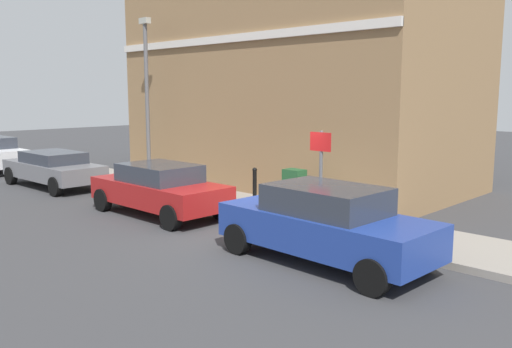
{
  "coord_description": "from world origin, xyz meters",
  "views": [
    {
      "loc": [
        -8.74,
        -8.61,
        3.31
      ],
      "look_at": [
        1.33,
        1.09,
        1.2
      ],
      "focal_mm": 37.59,
      "sensor_mm": 36.0,
      "label": 1
    }
  ],
  "objects": [
    {
      "name": "street_sign",
      "position": [
        1.22,
        -1.11,
        1.66
      ],
      "size": [
        0.08,
        0.6,
        2.3
      ],
      "color": "#59595B",
      "rests_on": "sidewalk"
    },
    {
      "name": "bollard_near_cabinet",
      "position": [
        2.26,
        2.04,
        0.7
      ],
      "size": [
        0.14,
        0.14,
        1.04
      ],
      "color": "black",
      "rests_on": "sidewalk"
    },
    {
      "name": "utility_cabinet",
      "position": [
        2.16,
        0.47,
        0.68
      ],
      "size": [
        0.46,
        0.61,
        1.15
      ],
      "color": "#1E4C28",
      "rests_on": "sidewalk"
    },
    {
      "name": "lamppost",
      "position": [
        2.25,
        7.28,
        3.3
      ],
      "size": [
        0.2,
        0.44,
        5.72
      ],
      "color": "#59595B",
      "rests_on": "sidewalk"
    },
    {
      "name": "corner_building",
      "position": [
        6.44,
        3.98,
        4.23
      ],
      "size": [
        6.58,
        11.95,
        8.46
      ],
      "color": "olive",
      "rests_on": "ground"
    },
    {
      "name": "sidewalk",
      "position": [
        2.01,
        6.0,
        0.07
      ],
      "size": [
        2.37,
        30.0,
        0.15
      ],
      "primitive_type": "cube",
      "color": "gray",
      "rests_on": "ground"
    },
    {
      "name": "car_grey",
      "position": [
        -0.19,
        9.61,
        0.69
      ],
      "size": [
        1.9,
        4.52,
        1.27
      ],
      "rotation": [
        0.0,
        0.0,
        1.59
      ],
      "color": "slate",
      "rests_on": "ground"
    },
    {
      "name": "car_blue",
      "position": [
        -0.45,
        -2.51,
        0.8
      ],
      "size": [
        1.99,
        4.44,
        1.54
      ],
      "rotation": [
        0.0,
        0.0,
        1.54
      ],
      "color": "navy",
      "rests_on": "ground"
    },
    {
      "name": "car_red",
      "position": [
        -0.21,
        3.27,
        0.74
      ],
      "size": [
        1.87,
        4.25,
        1.41
      ],
      "rotation": [
        0.0,
        0.0,
        1.57
      ],
      "color": "maroon",
      "rests_on": "ground"
    },
    {
      "name": "ground",
      "position": [
        0.0,
        0.0,
        0.0
      ],
      "size": [
        80.0,
        80.0,
        0.0
      ],
      "primitive_type": "plane",
      "color": "#38383A"
    }
  ]
}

